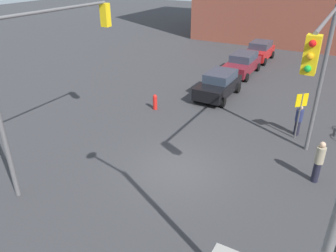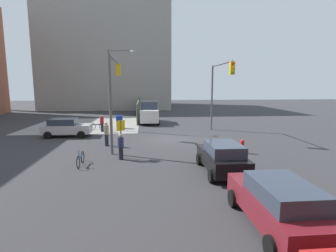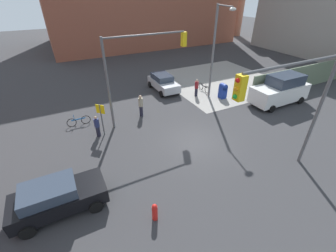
{
  "view_description": "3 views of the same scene",
  "coord_description": "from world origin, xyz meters",
  "px_view_note": "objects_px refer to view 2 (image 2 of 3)",
  "views": [
    {
      "loc": [
        10.37,
        5.39,
        7.98
      ],
      "look_at": [
        -0.47,
        -0.74,
        1.7
      ],
      "focal_mm": 35.0,
      "sensor_mm": 36.0,
      "label": 1
    },
    {
      "loc": [
        -21.67,
        2.3,
        4.52
      ],
      "look_at": [
        -1.48,
        0.5,
        1.38
      ],
      "focal_mm": 28.0,
      "sensor_mm": 36.0,
      "label": 2
    },
    {
      "loc": [
        -7.44,
        -10.29,
        9.04
      ],
      "look_at": [
        -1.97,
        0.43,
        1.61
      ],
      "focal_mm": 24.0,
      "sensor_mm": 36.0,
      "label": 3
    }
  ],
  "objects_px": {
    "mailbox_blue": "(119,121)",
    "pedestrian_crossing": "(106,133)",
    "van_white_delivery": "(149,112)",
    "street_lamp_corner": "(113,84)",
    "bicycle_leaning_on_fence": "(98,126)",
    "coupe_silver": "(66,127)",
    "traffic_signal_nw_corner": "(114,83)",
    "sedan_maroon": "(278,203)",
    "sedan_black": "(222,157)",
    "pedestrian_walking_north": "(102,123)",
    "fire_hydrant": "(242,146)",
    "bicycle_at_crosswalk": "(81,159)",
    "pedestrian_waiting": "(121,146)",
    "traffic_signal_se_corner": "(219,84)"
  },
  "relations": [
    {
      "from": "sedan_black",
      "to": "pedestrian_waiting",
      "type": "height_order",
      "value": "sedan_black"
    },
    {
      "from": "bicycle_leaning_on_fence",
      "to": "street_lamp_corner",
      "type": "bearing_deg",
      "value": -105.18
    },
    {
      "from": "traffic_signal_nw_corner",
      "to": "street_lamp_corner",
      "type": "xyz_separation_m",
      "value": [
        7.21,
        0.94,
        0.02
      ]
    },
    {
      "from": "traffic_signal_nw_corner",
      "to": "van_white_delivery",
      "type": "distance_m",
      "value": 12.84
    },
    {
      "from": "street_lamp_corner",
      "to": "sedan_maroon",
      "type": "bearing_deg",
      "value": -159.29
    },
    {
      "from": "coupe_silver",
      "to": "bicycle_at_crosswalk",
      "type": "distance_m",
      "value": 9.4
    },
    {
      "from": "coupe_silver",
      "to": "van_white_delivery",
      "type": "relative_size",
      "value": 0.76
    },
    {
      "from": "traffic_signal_se_corner",
      "to": "sedan_black",
      "type": "xyz_separation_m",
      "value": [
        -10.84,
        2.82,
        -3.84
      ]
    },
    {
      "from": "traffic_signal_nw_corner",
      "to": "pedestrian_crossing",
      "type": "height_order",
      "value": "traffic_signal_nw_corner"
    },
    {
      "from": "sedan_black",
      "to": "coupe_silver",
      "type": "relative_size",
      "value": 1.01
    },
    {
      "from": "coupe_silver",
      "to": "traffic_signal_nw_corner",
      "type": "bearing_deg",
      "value": -130.43
    },
    {
      "from": "pedestrian_walking_north",
      "to": "sedan_maroon",
      "type": "bearing_deg",
      "value": -86.98
    },
    {
      "from": "sedan_maroon",
      "to": "bicycle_at_crosswalk",
      "type": "bearing_deg",
      "value": 46.73
    },
    {
      "from": "pedestrian_waiting",
      "to": "traffic_signal_nw_corner",
      "type": "bearing_deg",
      "value": -99.19
    },
    {
      "from": "street_lamp_corner",
      "to": "pedestrian_walking_north",
      "type": "distance_m",
      "value": 4.08
    },
    {
      "from": "pedestrian_walking_north",
      "to": "fire_hydrant",
      "type": "bearing_deg",
      "value": -62.12
    },
    {
      "from": "traffic_signal_nw_corner",
      "to": "pedestrian_crossing",
      "type": "distance_m",
      "value": 3.79
    },
    {
      "from": "sedan_black",
      "to": "bicycle_leaning_on_fence",
      "type": "xyz_separation_m",
      "value": [
        14.39,
        8.88,
        -0.5
      ]
    },
    {
      "from": "street_lamp_corner",
      "to": "sedan_maroon",
      "type": "height_order",
      "value": "street_lamp_corner"
    },
    {
      "from": "traffic_signal_se_corner",
      "to": "sedan_black",
      "type": "distance_m",
      "value": 11.84
    },
    {
      "from": "pedestrian_waiting",
      "to": "pedestrian_walking_north",
      "type": "distance_m",
      "value": 10.36
    },
    {
      "from": "street_lamp_corner",
      "to": "pedestrian_waiting",
      "type": "xyz_separation_m",
      "value": [
        -10.92,
        -1.64,
        -3.87
      ]
    },
    {
      "from": "sedan_black",
      "to": "bicycle_at_crosswalk",
      "type": "height_order",
      "value": "sedan_black"
    },
    {
      "from": "pedestrian_waiting",
      "to": "van_white_delivery",
      "type": "bearing_deg",
      "value": -117.07
    },
    {
      "from": "sedan_black",
      "to": "coupe_silver",
      "type": "xyz_separation_m",
      "value": [
        10.78,
        10.96,
        -0.0
      ]
    },
    {
      "from": "fire_hydrant",
      "to": "bicycle_leaning_on_fence",
      "type": "height_order",
      "value": "bicycle_leaning_on_fence"
    },
    {
      "from": "coupe_silver",
      "to": "sedan_maroon",
      "type": "relative_size",
      "value": 0.92
    },
    {
      "from": "coupe_silver",
      "to": "pedestrian_waiting",
      "type": "distance_m",
      "value": 9.53
    },
    {
      "from": "street_lamp_corner",
      "to": "bicycle_leaning_on_fence",
      "type": "bearing_deg",
      "value": 74.82
    },
    {
      "from": "mailbox_blue",
      "to": "bicycle_at_crosswalk",
      "type": "bearing_deg",
      "value": 175.6
    },
    {
      "from": "fire_hydrant",
      "to": "sedan_black",
      "type": "height_order",
      "value": "sedan_black"
    },
    {
      "from": "traffic_signal_se_corner",
      "to": "van_white_delivery",
      "type": "distance_m",
      "value": 10.7
    },
    {
      "from": "mailbox_blue",
      "to": "pedestrian_waiting",
      "type": "xyz_separation_m",
      "value": [
        -12.0,
        -1.2,
        0.06
      ]
    },
    {
      "from": "coupe_silver",
      "to": "van_white_delivery",
      "type": "distance_m",
      "value": 10.97
    },
    {
      "from": "pedestrian_crossing",
      "to": "coupe_silver",
      "type": "bearing_deg",
      "value": 75.49
    },
    {
      "from": "traffic_signal_nw_corner",
      "to": "sedan_black",
      "type": "height_order",
      "value": "traffic_signal_nw_corner"
    },
    {
      "from": "bicycle_at_crosswalk",
      "to": "fire_hydrant",
      "type": "bearing_deg",
      "value": -79.97
    },
    {
      "from": "mailbox_blue",
      "to": "pedestrian_crossing",
      "type": "distance_m",
      "value": 8.2
    },
    {
      "from": "bicycle_leaning_on_fence",
      "to": "traffic_signal_se_corner",
      "type": "bearing_deg",
      "value": -106.86
    },
    {
      "from": "sedan_maroon",
      "to": "pedestrian_walking_north",
      "type": "xyz_separation_m",
      "value": [
        18.41,
        8.37,
        0.03
      ]
    },
    {
      "from": "pedestrian_walking_north",
      "to": "pedestrian_waiting",
      "type": "bearing_deg",
      "value": -96.32
    },
    {
      "from": "street_lamp_corner",
      "to": "fire_hydrant",
      "type": "relative_size",
      "value": 8.51
    },
    {
      "from": "mailbox_blue",
      "to": "van_white_delivery",
      "type": "bearing_deg",
      "value": -40.05
    },
    {
      "from": "fire_hydrant",
      "to": "pedestrian_waiting",
      "type": "bearing_deg",
      "value": 95.71
    },
    {
      "from": "pedestrian_waiting",
      "to": "pedestrian_walking_north",
      "type": "bearing_deg",
      "value": -94.75
    },
    {
      "from": "coupe_silver",
      "to": "bicycle_leaning_on_fence",
      "type": "height_order",
      "value": "coupe_silver"
    },
    {
      "from": "traffic_signal_se_corner",
      "to": "coupe_silver",
      "type": "xyz_separation_m",
      "value": [
        -0.06,
        13.78,
        -3.84
      ]
    },
    {
      "from": "pedestrian_waiting",
      "to": "bicycle_at_crosswalk",
      "type": "xyz_separation_m",
      "value": [
        -1.0,
        2.2,
        -0.48
      ]
    },
    {
      "from": "street_lamp_corner",
      "to": "bicycle_at_crosswalk",
      "type": "relative_size",
      "value": 4.57
    },
    {
      "from": "street_lamp_corner",
      "to": "coupe_silver",
      "type": "height_order",
      "value": "street_lamp_corner"
    }
  ]
}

